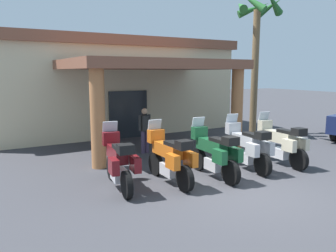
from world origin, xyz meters
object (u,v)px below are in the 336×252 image
at_px(motorcycle_green, 214,153).
at_px(motorcycle_silver, 247,147).
at_px(motorcycle_cream, 281,143).
at_px(palm_tree_near_portico, 257,31).
at_px(motel_building, 108,84).
at_px(motorcycle_maroon, 118,162).
at_px(motorcycle_orange, 170,158).
at_px(pedestrian, 145,127).

distance_m(motorcycle_green, motorcycle_silver, 1.34).
bearing_deg(motorcycle_cream, palm_tree_near_portico, -29.22).
distance_m(motel_building, motorcycle_maroon, 9.24).
xyz_separation_m(motel_building, motorcycle_green, (0.05, -9.10, -1.60)).
bearing_deg(motorcycle_orange, motorcycle_silver, -90.74).
distance_m(motorcycle_cream, palm_tree_near_portico, 6.48).
bearing_deg(motorcycle_orange, motorcycle_cream, -91.95).
bearing_deg(pedestrian, motorcycle_orange, -28.33).
bearing_deg(palm_tree_near_portico, motorcycle_silver, -133.55).
bearing_deg(pedestrian, palm_tree_near_portico, 83.12).
bearing_deg(motorcycle_silver, motorcycle_orange, 95.89).
height_order(motel_building, palm_tree_near_portico, palm_tree_near_portico).
height_order(motorcycle_green, pedestrian, pedestrian).
xyz_separation_m(motel_building, motorcycle_maroon, (-2.62, -8.72, -1.60)).
bearing_deg(motorcycle_silver, motorcycle_cream, -87.75).
relative_size(motorcycle_green, motorcycle_cream, 1.00).
distance_m(motorcycle_orange, pedestrian, 3.55).
relative_size(motorcycle_maroon, motorcycle_orange, 1.00).
bearing_deg(motorcycle_silver, motel_building, 13.88).
bearing_deg(motorcycle_orange, motorcycle_green, -97.53).
xyz_separation_m(motorcycle_silver, pedestrian, (-1.84, 3.40, 0.24)).
distance_m(motorcycle_maroon, palm_tree_near_portico, 9.84).
bearing_deg(motorcycle_green, motorcycle_maroon, 82.36).
height_order(motorcycle_maroon, palm_tree_near_portico, palm_tree_near_portico).
xyz_separation_m(motel_building, pedestrian, (-0.47, -5.52, -1.36)).
height_order(motorcycle_orange, palm_tree_near_portico, palm_tree_near_portico).
xyz_separation_m(motorcycle_orange, palm_tree_near_portico, (6.69, 4.27, 4.03)).
bearing_deg(pedestrian, motorcycle_silver, 13.50).
bearing_deg(motorcycle_silver, motorcycle_green, 102.66).
relative_size(motel_building, motorcycle_orange, 5.62).
relative_size(motorcycle_green, palm_tree_near_portico, 0.34).
bearing_deg(motorcycle_orange, motorcycle_maroon, 78.16).
xyz_separation_m(motorcycle_maroon, palm_tree_near_portico, (8.02, 4.03, 4.03)).
height_order(motorcycle_maroon, pedestrian, pedestrian).
distance_m(motorcycle_cream, pedestrian, 4.71).
relative_size(motorcycle_green, motorcycle_silver, 1.00).
xyz_separation_m(motel_building, motorcycle_orange, (-1.29, -8.96, -1.60)).
height_order(motorcycle_orange, motorcycle_green, same).
distance_m(motorcycle_maroon, pedestrian, 3.86).
distance_m(motorcycle_silver, motorcycle_cream, 1.33).
bearing_deg(palm_tree_near_portico, motel_building, 139.02).
distance_m(motorcycle_maroon, motorcycle_silver, 4.00).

